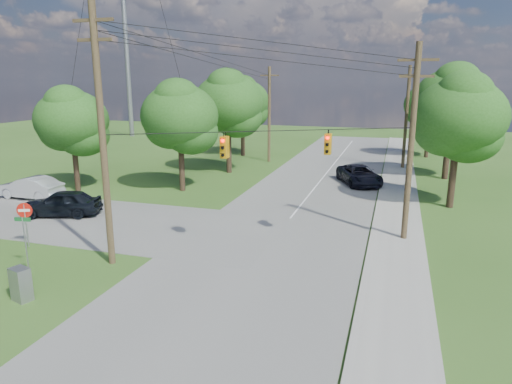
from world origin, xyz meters
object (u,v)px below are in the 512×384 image
(pole_sw, at_px, (102,134))
(do_not_enter_sign, at_px, (25,215))
(pole_north_w, at_px, (269,114))
(car_cross_silver, at_px, (30,187))
(pole_ne, at_px, (411,142))
(pole_north_e, at_px, (406,117))
(control_cabinet, at_px, (21,284))
(car_cross_dark, at_px, (61,203))
(car_main_north, at_px, (359,175))

(pole_sw, relative_size, do_not_enter_sign, 4.97)
(pole_north_w, relative_size, car_cross_silver, 2.00)
(pole_ne, bearing_deg, car_cross_silver, 177.20)
(pole_sw, xyz_separation_m, pole_north_e, (13.50, 29.60, -1.10))
(control_cabinet, bearing_deg, car_cross_silver, 148.39)
(pole_sw, xyz_separation_m, car_cross_dark, (-7.73, 5.82, -5.35))
(car_main_north, bearing_deg, pole_sw, -139.48)
(car_cross_dark, distance_m, car_cross_silver, 6.16)
(pole_ne, bearing_deg, pole_north_w, 122.29)
(pole_sw, xyz_separation_m, control_cabinet, (-1.17, -4.40, -5.54))
(pole_sw, height_order, car_main_north, pole_sw)
(car_main_north, bearing_deg, control_cabinet, -137.80)
(pole_sw, distance_m, car_cross_silver, 16.69)
(car_cross_dark, distance_m, control_cabinet, 12.15)
(pole_north_w, relative_size, do_not_enter_sign, 4.14)
(pole_ne, xyz_separation_m, car_cross_dark, (-21.23, -1.78, -4.59))
(control_cabinet, bearing_deg, pole_ne, 55.88)
(pole_sw, bearing_deg, car_cross_dark, 143.00)
(pole_north_e, relative_size, control_cabinet, 7.26)
(pole_sw, bearing_deg, pole_ne, 29.38)
(pole_ne, relative_size, car_cross_silver, 2.10)
(pole_sw, height_order, car_cross_dark, pole_sw)
(pole_ne, bearing_deg, pole_north_e, 90.00)
(pole_sw, bearing_deg, control_cabinet, -104.92)
(pole_ne, bearing_deg, car_main_north, 104.83)
(control_cabinet, bearing_deg, do_not_enter_sign, 147.79)
(pole_north_e, height_order, pole_north_w, same)
(pole_north_w, height_order, car_cross_dark, pole_north_w)
(pole_north_w, bearing_deg, car_cross_silver, -121.45)
(car_cross_silver, distance_m, control_cabinet, 17.84)
(car_cross_silver, distance_m, car_main_north, 26.01)
(pole_sw, bearing_deg, pole_north_w, 90.77)
(pole_north_e, bearing_deg, pole_north_w, 180.00)
(pole_north_w, bearing_deg, car_cross_dark, -107.13)
(pole_north_e, distance_m, do_not_enter_sign, 34.86)
(pole_north_e, relative_size, car_main_north, 1.76)
(control_cabinet, height_order, do_not_enter_sign, do_not_enter_sign)
(control_cabinet, bearing_deg, pole_north_w, 105.30)
(car_cross_dark, bearing_deg, do_not_enter_sign, 4.48)
(pole_north_e, xyz_separation_m, car_main_north, (-3.57, -8.54, -4.31))
(pole_north_w, relative_size, control_cabinet, 7.26)
(pole_sw, relative_size, pole_ne, 1.14)
(car_cross_dark, bearing_deg, pole_sw, 34.81)
(pole_ne, distance_m, pole_north_e, 22.00)
(pole_ne, relative_size, do_not_enter_sign, 4.35)
(pole_sw, bearing_deg, pole_north_e, 65.48)
(pole_north_e, xyz_separation_m, do_not_enter_sign, (-19.05, -29.00, -3.37))
(car_main_north, bearing_deg, pole_ne, -99.40)
(pole_ne, height_order, do_not_enter_sign, pole_ne)
(pole_north_e, bearing_deg, control_cabinet, -113.34)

